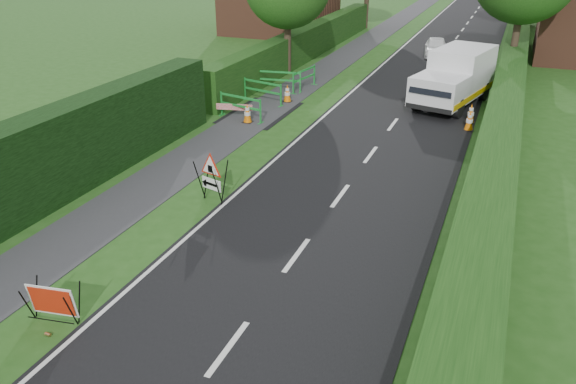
% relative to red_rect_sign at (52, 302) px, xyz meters
% --- Properties ---
extents(ground, '(120.00, 120.00, 0.00)m').
position_rel_red_rect_sign_xyz_m(ground, '(1.01, 3.06, -0.48)').
color(ground, '#214D16').
rests_on(ground, ground).
extents(road_surface, '(6.00, 90.00, 0.02)m').
position_rel_red_rect_sign_xyz_m(road_surface, '(3.51, 38.06, -0.47)').
color(road_surface, black).
rests_on(road_surface, ground).
extents(footpath, '(2.00, 90.00, 0.02)m').
position_rel_red_rect_sign_xyz_m(footpath, '(-1.99, 38.06, -0.47)').
color(footpath, '#2D2D30').
rests_on(footpath, ground).
extents(hedge_west_near, '(1.10, 18.00, 2.50)m').
position_rel_red_rect_sign_xyz_m(hedge_west_near, '(-3.99, 3.06, -0.48)').
color(hedge_west_near, black).
rests_on(hedge_west_near, ground).
extents(hedge_west_far, '(1.00, 24.00, 1.80)m').
position_rel_red_rect_sign_xyz_m(hedge_west_far, '(-3.99, 25.06, -0.48)').
color(hedge_west_far, '#14380F').
rests_on(hedge_west_far, ground).
extents(hedge_east, '(1.20, 50.00, 1.50)m').
position_rel_red_rect_sign_xyz_m(hedge_east, '(7.51, 19.06, -0.48)').
color(hedge_east, '#14380F').
rests_on(hedge_east, ground).
extents(red_rect_sign, '(1.05, 0.74, 0.83)m').
position_rel_red_rect_sign_xyz_m(red_rect_sign, '(0.00, 0.00, 0.00)').
color(red_rect_sign, black).
rests_on(red_rect_sign, ground).
extents(triangle_sign, '(1.04, 1.04, 1.24)m').
position_rel_red_rect_sign_xyz_m(triangle_sign, '(0.23, 5.86, 0.39)').
color(triangle_sign, black).
rests_on(triangle_sign, ground).
extents(works_van, '(3.13, 5.44, 2.34)m').
position_rel_red_rect_sign_xyz_m(works_van, '(5.31, 18.34, 0.76)').
color(works_van, silver).
rests_on(works_van, ground).
extents(traffic_cone_0, '(0.38, 0.38, 0.79)m').
position_rel_red_rect_sign_xyz_m(traffic_cone_0, '(6.34, 14.99, -0.08)').
color(traffic_cone_0, black).
rests_on(traffic_cone_0, ground).
extents(traffic_cone_1, '(0.38, 0.38, 0.79)m').
position_rel_red_rect_sign_xyz_m(traffic_cone_1, '(6.29, 15.94, -0.08)').
color(traffic_cone_1, black).
rests_on(traffic_cone_1, ground).
extents(traffic_cone_2, '(0.38, 0.38, 0.79)m').
position_rel_red_rect_sign_xyz_m(traffic_cone_2, '(5.52, 19.35, -0.08)').
color(traffic_cone_2, black).
rests_on(traffic_cone_2, ground).
extents(traffic_cone_3, '(0.38, 0.38, 0.79)m').
position_rel_red_rect_sign_xyz_m(traffic_cone_3, '(-1.91, 12.67, -0.08)').
color(traffic_cone_3, black).
rests_on(traffic_cone_3, ground).
extents(traffic_cone_4, '(0.38, 0.38, 0.79)m').
position_rel_red_rect_sign_xyz_m(traffic_cone_4, '(-1.55, 15.99, -0.08)').
color(traffic_cone_4, black).
rests_on(traffic_cone_4, ground).
extents(ped_barrier_0, '(2.09, 0.79, 1.00)m').
position_rel_red_rect_sign_xyz_m(ped_barrier_0, '(-2.35, 12.96, 0.15)').
color(ped_barrier_0, '#18882D').
rests_on(ped_barrier_0, ground).
extents(ped_barrier_1, '(2.08, 0.83, 1.00)m').
position_rel_red_rect_sign_xyz_m(ped_barrier_1, '(-2.50, 15.42, 0.15)').
color(ped_barrier_1, '#18882D').
rests_on(ped_barrier_1, ground).
extents(ped_barrier_2, '(2.09, 0.64, 1.00)m').
position_rel_red_rect_sign_xyz_m(ped_barrier_2, '(-2.55, 17.49, 0.15)').
color(ped_barrier_2, '#18882D').
rests_on(ped_barrier_2, ground).
extents(ped_barrier_3, '(0.69, 2.09, 1.00)m').
position_rel_red_rect_sign_xyz_m(ped_barrier_3, '(-1.61, 18.26, 0.15)').
color(ped_barrier_3, '#18882D').
rests_on(ped_barrier_3, ground).
extents(redwhite_plank, '(1.47, 0.37, 0.25)m').
position_rel_red_rect_sign_xyz_m(redwhite_plank, '(-2.69, 13.05, -0.48)').
color(redwhite_plank, red).
rests_on(redwhite_plank, ground).
extents(litter_can, '(0.12, 0.07, 0.07)m').
position_rel_red_rect_sign_xyz_m(litter_can, '(0.16, -0.40, -0.48)').
color(litter_can, '#BF7F4C').
rests_on(litter_can, ground).
extents(hatchback_car, '(1.77, 3.39, 1.10)m').
position_rel_red_rect_sign_xyz_m(hatchback_car, '(3.05, 28.42, 0.07)').
color(hatchback_car, white).
rests_on(hatchback_car, ground).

